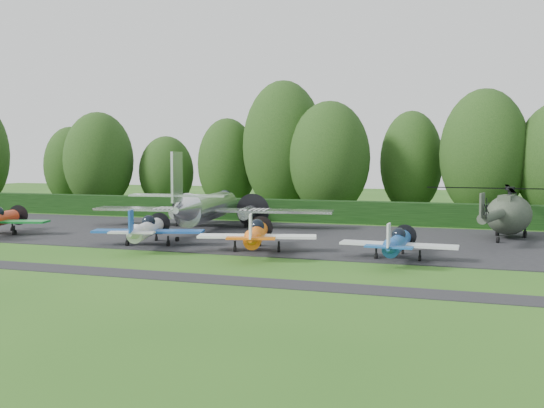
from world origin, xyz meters
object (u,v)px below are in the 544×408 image
(light_plane_blue, at_px, (397,243))
(helicopter, at_px, (509,211))
(light_plane_orange, at_px, (257,234))
(transport_plane, at_px, (207,207))
(light_plane_white, at_px, (147,229))

(light_plane_blue, height_order, helicopter, helicopter)
(light_plane_orange, height_order, helicopter, helicopter)
(transport_plane, distance_m, helicopter, 23.48)
(transport_plane, bearing_deg, light_plane_blue, -24.76)
(transport_plane, distance_m, light_plane_blue, 19.87)
(light_plane_white, xyz_separation_m, light_plane_orange, (7.81, -0.16, -0.00))
(light_plane_orange, distance_m, light_plane_blue, 8.65)
(light_plane_white, bearing_deg, transport_plane, 107.16)
(light_plane_white, relative_size, light_plane_orange, 1.00)
(light_plane_white, bearing_deg, light_plane_blue, 14.40)
(light_plane_orange, distance_m, helicopter, 19.59)
(transport_plane, height_order, light_plane_blue, transport_plane)
(transport_plane, xyz_separation_m, light_plane_orange, (8.09, -10.50, -0.65))
(light_plane_orange, height_order, light_plane_blue, light_plane_orange)
(light_plane_white, distance_m, helicopter, 26.08)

